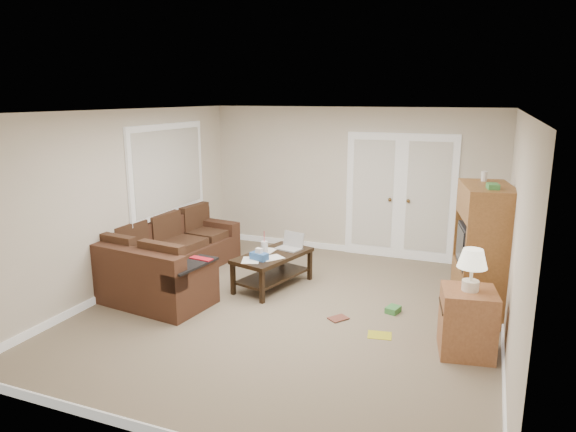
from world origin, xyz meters
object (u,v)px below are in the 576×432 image
at_px(sectional_sofa, 165,263).
at_px(tv_armoire, 482,250).
at_px(coffee_table, 274,268).
at_px(side_cabinet, 468,317).

height_order(sectional_sofa, tv_armoire, tv_armoire).
relative_size(coffee_table, side_cabinet, 1.15).
height_order(coffee_table, side_cabinet, side_cabinet).
bearing_deg(tv_armoire, sectional_sofa, 176.52).
height_order(tv_armoire, side_cabinet, tv_armoire).
xyz_separation_m(sectional_sofa, coffee_table, (1.52, 0.47, -0.05)).
bearing_deg(coffee_table, side_cabinet, -6.72).
distance_m(tv_armoire, side_cabinet, 1.22).
relative_size(sectional_sofa, coffee_table, 2.13).
relative_size(sectional_sofa, side_cabinet, 2.44).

